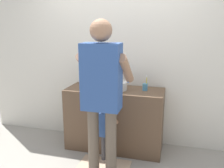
# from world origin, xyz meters

# --- Properties ---
(ground_plane) EXTENTS (14.00, 14.00, 0.00)m
(ground_plane) POSITION_xyz_m (0.00, 0.00, 0.00)
(ground_plane) COLOR #9E998E
(back_wall) EXTENTS (4.40, 0.08, 2.70)m
(back_wall) POSITION_xyz_m (0.00, 0.62, 1.35)
(back_wall) COLOR silver
(back_wall) RESTS_ON ground
(vanity_cabinet) EXTENTS (1.35, 0.54, 0.88)m
(vanity_cabinet) POSITION_xyz_m (0.00, 0.30, 0.44)
(vanity_cabinet) COLOR brown
(vanity_cabinet) RESTS_ON ground
(sink_basin) EXTENTS (0.35, 0.35, 0.11)m
(sink_basin) POSITION_xyz_m (0.00, 0.28, 0.94)
(sink_basin) COLOR silver
(sink_basin) RESTS_ON vanity_cabinet
(faucet) EXTENTS (0.18, 0.14, 0.18)m
(faucet) POSITION_xyz_m (0.00, 0.49, 0.96)
(faucet) COLOR #B7BABF
(faucet) RESTS_ON vanity_cabinet
(toothbrush_cup) EXTENTS (0.07, 0.07, 0.21)m
(toothbrush_cup) POSITION_xyz_m (0.42, 0.34, 0.93)
(toothbrush_cup) COLOR #4C8EB2
(toothbrush_cup) RESTS_ON vanity_cabinet
(soap_bottle) EXTENTS (0.06, 0.06, 0.17)m
(soap_bottle) POSITION_xyz_m (-0.31, 0.38, 0.95)
(soap_bottle) COLOR #B27FC6
(soap_bottle) RESTS_ON vanity_cabinet
(bath_mat) EXTENTS (0.64, 0.40, 0.02)m
(bath_mat) POSITION_xyz_m (0.00, -0.25, 0.01)
(bath_mat) COLOR #CCAD8E
(bath_mat) RESTS_ON ground
(child_toddler) EXTENTS (0.24, 0.24, 0.79)m
(child_toddler) POSITION_xyz_m (0.00, -0.10, 0.47)
(child_toddler) COLOR #47474C
(child_toddler) RESTS_ON ground
(adult_parent) EXTENTS (0.56, 0.59, 1.81)m
(adult_parent) POSITION_xyz_m (0.04, -0.40, 1.09)
(adult_parent) COLOR #6B5B4C
(adult_parent) RESTS_ON ground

